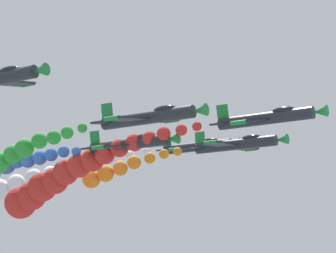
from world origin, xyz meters
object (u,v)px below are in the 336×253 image
(airplane_right_outer, at_px, (198,146))
(airplane_right_inner, at_px, (149,117))
(airplane_left_inner, at_px, (237,144))
(airplane_lead, at_px, (267,118))
(airplane_left_outer, at_px, (130,144))

(airplane_right_outer, bearing_deg, airplane_right_inner, 20.64)
(airplane_left_inner, bearing_deg, airplane_right_outer, -132.66)
(airplane_lead, xyz_separation_m, airplane_left_outer, (-0.46, -14.99, -0.72))
(airplane_lead, height_order, airplane_right_inner, airplane_lead)
(airplane_right_inner, xyz_separation_m, airplane_right_outer, (-24.77, -9.33, 2.42))
(airplane_right_inner, bearing_deg, airplane_left_inner, 179.25)
(airplane_lead, distance_m, airplane_right_outer, 23.68)
(airplane_right_inner, height_order, airplane_left_outer, airplane_right_inner)
(airplane_left_inner, relative_size, airplane_left_outer, 1.00)
(airplane_lead, bearing_deg, airplane_right_outer, -135.44)
(airplane_lead, xyz_separation_m, airplane_left_inner, (-8.04, -7.03, -0.33))
(airplane_right_inner, distance_m, airplane_left_outer, 11.44)
(airplane_right_inner, bearing_deg, airplane_left_outer, -137.31)
(airplane_lead, bearing_deg, airplane_left_inner, -138.83)
(airplane_left_outer, relative_size, airplane_right_outer, 1.00)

